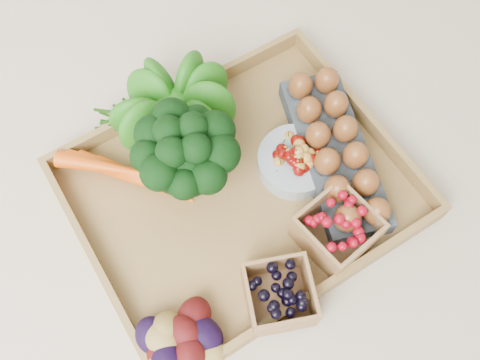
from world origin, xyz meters
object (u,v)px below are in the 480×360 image
broccoli (188,167)px  tray (240,193)px  cherry_bowl (295,162)px  egg_carton (333,154)px

broccoli → tray: bearing=-40.4°
tray → cherry_bowl: 0.11m
tray → broccoli: 0.11m
broccoli → egg_carton: bearing=-20.6°
broccoli → cherry_bowl: broccoli is taller
broccoli → egg_carton: 0.26m
cherry_bowl → egg_carton: (0.07, -0.02, 0.00)m
tray → egg_carton: (0.17, -0.03, 0.03)m
tray → cherry_bowl: bearing=-5.7°
broccoli → cherry_bowl: size_ratio=1.26×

